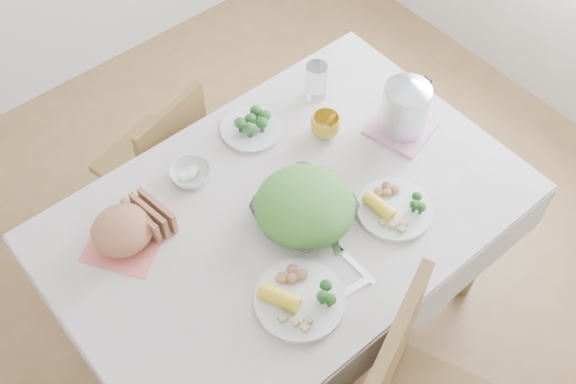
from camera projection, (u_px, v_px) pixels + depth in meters
floor at (287, 314)px, 2.79m from camera, size 3.60×3.60×0.00m
dining_table at (287, 269)px, 2.49m from camera, size 1.40×0.90×0.75m
tablecloth at (287, 211)px, 2.18m from camera, size 1.50×1.00×0.01m
chair_far at (149, 150)px, 2.71m from camera, size 0.44×0.44×0.80m
salad_bowl at (304, 211)px, 2.13m from camera, size 0.33×0.33×0.07m
dinner_plate_left at (300, 300)px, 1.97m from camera, size 0.29×0.29×0.02m
dinner_plate_right at (394, 210)px, 2.16m from camera, size 0.31×0.31×0.02m
broccoli_plate at (251, 129)px, 2.36m from camera, size 0.25×0.25×0.02m
napkin at (126, 241)px, 2.10m from camera, size 0.30×0.30×0.00m
bread_loaf at (123, 231)px, 2.06m from camera, size 0.24×0.24×0.12m
fruit_bowl at (191, 174)px, 2.23m from camera, size 0.16×0.16×0.04m
yellow_mug at (325, 125)px, 2.33m from camera, size 0.11×0.11×0.08m
glass_tumbler at (316, 83)px, 2.42m from camera, size 0.09×0.09×0.15m
pink_tray at (401, 128)px, 2.37m from camera, size 0.25×0.25×0.02m
electric_kettle at (405, 106)px, 2.28m from camera, size 0.18×0.18×0.23m
fork_left at (355, 264)px, 2.05m from camera, size 0.02×0.18×0.00m
fork_right at (331, 228)px, 2.13m from camera, size 0.12×0.19×0.00m
knife at (344, 293)px, 1.99m from camera, size 0.21×0.05×0.00m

